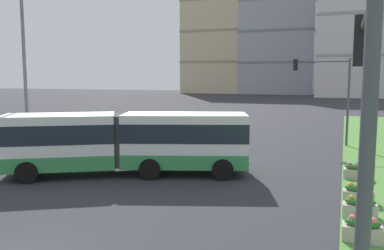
{
  "coord_description": "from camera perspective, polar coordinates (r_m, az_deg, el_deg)",
  "views": [
    {
      "loc": [
        7.94,
        -7.35,
        4.76
      ],
      "look_at": [
        0.27,
        12.81,
        2.2
      ],
      "focal_mm": 37.57,
      "sensor_mm": 36.0,
      "label": 1
    }
  ],
  "objects": [
    {
      "name": "flower_planter_3",
      "position": [
        16.57,
        22.55,
        -8.92
      ],
      "size": [
        1.1,
        0.56,
        0.74
      ],
      "color": "#B7AD9E",
      "rests_on": "grass_median"
    },
    {
      "name": "flower_planter_2",
      "position": [
        14.88,
        22.74,
        -10.7
      ],
      "size": [
        1.1,
        0.56,
        0.74
      ],
      "color": "#B7AD9E",
      "rests_on": "grass_median"
    },
    {
      "name": "apartment_tower_west",
      "position": [
        127.15,
        3.45,
        12.77
      ],
      "size": [
        18.13,
        15.61,
        36.11
      ],
      "color": "beige",
      "rests_on": "ground"
    },
    {
      "name": "articulated_bus",
      "position": [
        19.89,
        -9.15,
        -2.31
      ],
      "size": [
        11.67,
        7.18,
        3.0
      ],
      "color": "silver",
      "rests_on": "ground"
    },
    {
      "name": "traffic_light_near_right",
      "position": [
        5.41,
        23.08,
        -2.7
      ],
      "size": [
        0.28,
        3.08,
        5.74
      ],
      "color": "#474C51",
      "rests_on": "ground"
    },
    {
      "name": "car_maroon_sedan",
      "position": [
        30.31,
        -6.83,
        -0.87
      ],
      "size": [
        4.58,
        2.44,
        1.58
      ],
      "color": "maroon",
      "rests_on": "ground"
    },
    {
      "name": "streetlight_left",
      "position": [
        23.98,
        -22.68,
        7.85
      ],
      "size": [
        0.7,
        0.28,
        9.96
      ],
      "color": "slate",
      "rests_on": "ground"
    },
    {
      "name": "flower_planter_1",
      "position": [
        12.9,
        23.03,
        -13.42
      ],
      "size": [
        1.1,
        0.56,
        0.74
      ],
      "color": "#B7AD9E",
      "rests_on": "grass_median"
    },
    {
      "name": "traffic_light_far_right",
      "position": [
        29.38,
        18.88,
        5.24
      ],
      "size": [
        3.96,
        0.28,
        6.04
      ],
      "color": "#474C51",
      "rests_on": "ground"
    },
    {
      "name": "apartment_tower_westcentre",
      "position": [
        123.03,
        12.32,
        14.5
      ],
      "size": [
        20.64,
        16.14,
        43.23
      ],
      "color": "#9EA3AD",
      "rests_on": "ground"
    },
    {
      "name": "flower_planter_4",
      "position": [
        20.31,
        22.25,
        -6.06
      ],
      "size": [
        1.1,
        0.56,
        0.74
      ],
      "color": "#B7AD9E",
      "rests_on": "grass_median"
    }
  ]
}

